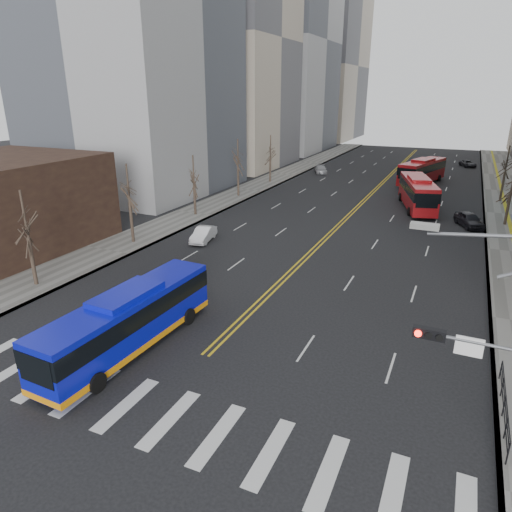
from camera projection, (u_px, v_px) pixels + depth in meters
ground at (148, 411)px, 20.27m from camera, size 220.00×220.00×0.00m
sidewalk_left at (248, 190)px, 65.17m from camera, size 5.00×130.00×0.15m
crosswalk at (148, 411)px, 20.27m from camera, size 26.70×4.00×0.01m
centerline at (378, 187)px, 67.31m from camera, size 0.55×100.00×0.01m
office_towers at (409, 19)px, 70.65m from camera, size 83.00×134.00×58.00m
pedestrian_railing at (505, 403)px, 19.54m from camera, size 0.06×6.06×1.02m
street_trees at (283, 172)px, 50.96m from camera, size 35.20×47.20×7.60m
blue_bus at (129, 319)px, 24.68m from camera, size 3.08×11.85×3.43m
red_bus_near at (418, 191)px, 54.64m from camera, size 5.82×12.29×3.78m
red_bus_far at (422, 170)px, 69.35m from camera, size 6.02×12.25×3.77m
car_white at (203, 234)px, 43.05m from camera, size 2.17×4.28×1.35m
car_dark_mid at (469, 220)px, 47.64m from camera, size 3.46×4.79×1.51m
car_silver at (321, 169)px, 78.94m from camera, size 3.40×4.90×1.32m
car_dark_far at (468, 164)px, 85.35m from camera, size 3.46×4.82×1.22m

